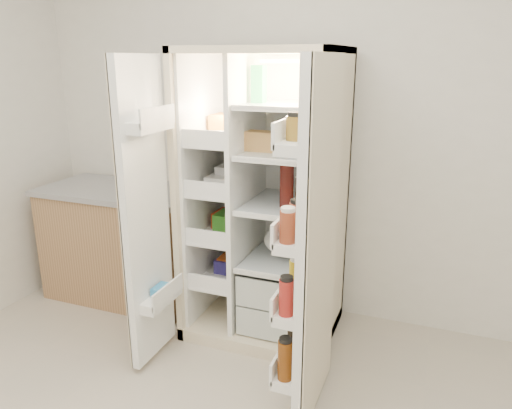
% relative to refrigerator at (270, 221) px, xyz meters
% --- Properties ---
extents(wall_back, '(4.00, 0.02, 2.70)m').
position_rel_refrigerator_xyz_m(wall_back, '(0.14, 0.35, 0.61)').
color(wall_back, white).
rests_on(wall_back, floor).
extents(refrigerator, '(0.92, 0.70, 1.80)m').
position_rel_refrigerator_xyz_m(refrigerator, '(0.00, 0.00, 0.00)').
color(refrigerator, beige).
rests_on(refrigerator, floor).
extents(freezer_door, '(0.15, 0.40, 1.72)m').
position_rel_refrigerator_xyz_m(freezer_door, '(-0.52, -0.60, 0.15)').
color(freezer_door, white).
rests_on(freezer_door, floor).
extents(fridge_door, '(0.17, 0.58, 1.72)m').
position_rel_refrigerator_xyz_m(fridge_door, '(0.46, -0.70, 0.13)').
color(fridge_door, white).
rests_on(fridge_door, floor).
extents(kitchen_counter, '(1.16, 0.61, 0.84)m').
position_rel_refrigerator_xyz_m(kitchen_counter, '(-1.15, 0.02, -0.32)').
color(kitchen_counter, '#A77F53').
rests_on(kitchen_counter, floor).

